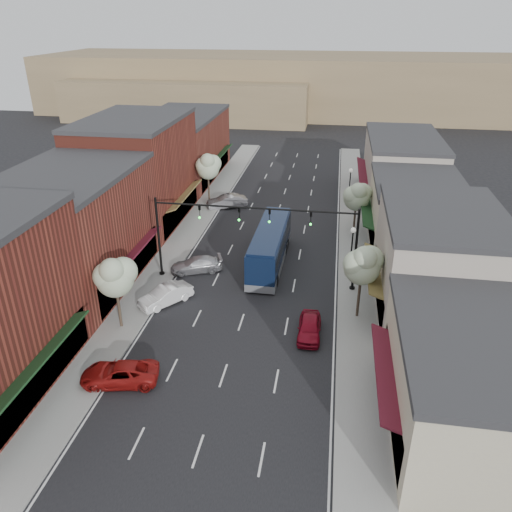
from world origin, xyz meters
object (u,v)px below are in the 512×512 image
at_px(signal_mast_left, 186,227).
at_px(parked_car_e, 227,201).
at_px(parked_car_b, 166,295).
at_px(tree_left_far, 208,166).
at_px(parked_car_c, 196,265).
at_px(red_hatchback, 309,327).
at_px(parked_car_a, 120,374).
at_px(lamp_post_far, 350,181).
at_px(tree_right_far, 357,196).
at_px(tree_right_near, 363,264).
at_px(coach_bus, 270,246).
at_px(signal_mast_right, 326,236).
at_px(lamp_post_near, 352,244).
at_px(tree_left_near, 115,276).

distance_m(signal_mast_left, parked_car_e, 17.55).
distance_m(parked_car_b, parked_car_e, 21.44).
distance_m(tree_left_far, parked_car_c, 17.45).
height_order(red_hatchback, parked_car_b, parked_car_b).
bearing_deg(parked_car_a, lamp_post_far, 146.56).
distance_m(tree_right_far, lamp_post_far, 8.13).
relative_size(signal_mast_left, tree_right_near, 1.38).
xyz_separation_m(signal_mast_left, coach_bus, (6.42, 3.60, -2.83)).
bearing_deg(signal_mast_left, signal_mast_right, 0.00).
relative_size(tree_right_near, lamp_post_near, 1.34).
relative_size(signal_mast_right, coach_bus, 0.73).
height_order(tree_right_near, parked_car_e, tree_right_near).
bearing_deg(parked_car_b, lamp_post_far, 98.33).
distance_m(parked_car_a, parked_car_e, 30.69).
distance_m(signal_mast_left, lamp_post_near, 13.75).
bearing_deg(tree_left_near, coach_bus, 52.16).
relative_size(tree_right_far, parked_car_b, 1.26).
relative_size(tree_left_far, lamp_post_far, 1.38).
distance_m(tree_left_near, parked_car_c, 10.36).
xyz_separation_m(tree_left_near, coach_bus, (9.05, 11.65, -2.43)).
height_order(red_hatchback, parked_car_c, red_hatchback).
bearing_deg(lamp_post_far, parked_car_a, -112.38).
bearing_deg(parked_car_e, coach_bus, 1.32).
bearing_deg(tree_left_near, signal_mast_left, 71.90).
distance_m(signal_mast_left, coach_bus, 7.89).
bearing_deg(coach_bus, tree_right_near, -44.62).
height_order(tree_right_near, tree_left_far, tree_left_far).
distance_m(tree_left_near, lamp_post_near, 19.25).
height_order(signal_mast_left, lamp_post_far, signal_mast_left).
bearing_deg(parked_car_b, coach_bus, 86.80).
bearing_deg(lamp_post_far, coach_bus, -113.11).
distance_m(tree_right_near, lamp_post_near, 6.74).
bearing_deg(red_hatchback, parked_car_b, 166.64).
xyz_separation_m(tree_right_far, tree_left_near, (-16.60, -20.00, 0.23)).
relative_size(tree_right_far, tree_left_near, 0.95).
bearing_deg(parked_car_a, coach_bus, 147.27).
height_order(signal_mast_right, coach_bus, signal_mast_right).
xyz_separation_m(signal_mast_right, coach_bus, (-4.82, 3.60, -2.83)).
relative_size(tree_left_near, red_hatchback, 1.46).
height_order(tree_left_near, parked_car_c, tree_left_near).
bearing_deg(lamp_post_far, tree_right_far, -86.12).
bearing_deg(signal_mast_left, parked_car_a, -91.70).
xyz_separation_m(tree_right_far, lamp_post_far, (-0.55, 8.06, -0.99)).
height_order(tree_left_near, parked_car_a, tree_left_near).
bearing_deg(coach_bus, parked_car_a, -110.88).
bearing_deg(coach_bus, lamp_post_far, 67.68).
xyz_separation_m(coach_bus, parked_car_c, (-6.09, -2.39, -1.15)).
xyz_separation_m(parked_car_b, parked_car_e, (0.21, 21.44, 0.05)).
bearing_deg(red_hatchback, lamp_post_far, 83.49).
xyz_separation_m(lamp_post_near, parked_car_b, (-14.00, -6.83, -2.30)).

